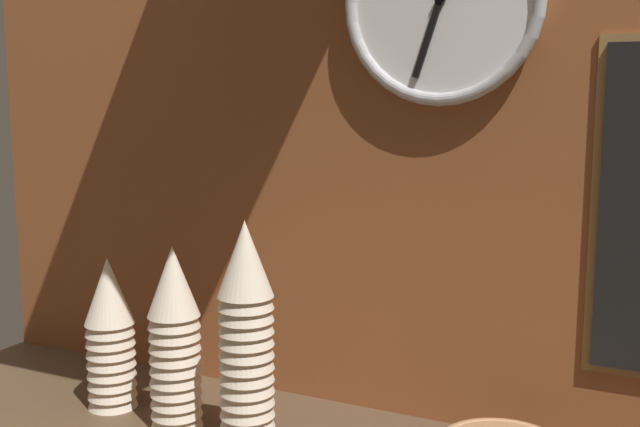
% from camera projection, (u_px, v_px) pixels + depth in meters
% --- Properties ---
extents(wall_tiled_back, '(1.60, 0.03, 1.05)m').
position_uv_depth(wall_tiled_back, '(379.00, 94.00, 1.28)').
color(wall_tiled_back, brown).
rests_on(wall_tiled_back, ground_plane).
extents(cup_stack_left, '(0.08, 0.08, 0.26)m').
position_uv_depth(cup_stack_left, '(110.00, 333.00, 1.34)').
color(cup_stack_left, beige).
rests_on(cup_stack_left, ground_plane).
extents(cup_stack_center_left, '(0.08, 0.08, 0.29)m').
position_uv_depth(cup_stack_center_left, '(175.00, 337.00, 1.26)').
color(cup_stack_center_left, beige).
rests_on(cup_stack_center_left, ground_plane).
extents(cup_stack_center, '(0.08, 0.08, 0.35)m').
position_uv_depth(cup_stack_center, '(246.00, 337.00, 1.17)').
color(cup_stack_center, beige).
rests_on(cup_stack_center, ground_plane).
extents(wall_clock, '(0.31, 0.03, 0.31)m').
position_uv_depth(wall_clock, '(442.00, 1.00, 1.18)').
color(wall_clock, white).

